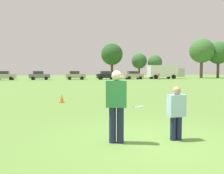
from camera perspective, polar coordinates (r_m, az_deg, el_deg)
name	(u,v)px	position (r m, az deg, el deg)	size (l,w,h in m)	color
ground_plane	(150,141)	(6.40, 9.02, -12.56)	(199.14, 199.14, 0.00)	#608C3D
player_thrower	(116,102)	(5.99, 1.06, -3.66)	(0.57, 0.43, 1.81)	#1E234C
player_defender	(176,110)	(6.49, 14.98, -5.37)	(0.44, 0.27, 1.40)	#1E234C
frisbee	(138,107)	(5.96, 6.22, -4.66)	(0.27, 0.27, 0.05)	white
traffic_cone	(62,98)	(14.11, -11.82, -2.68)	(0.32, 0.32, 0.48)	#D8590C
parked_car_mid_left	(4,75)	(53.31, -24.10, 2.50)	(4.21, 2.24, 1.82)	#B7AD99
parked_car_center	(39,75)	(52.22, -16.79, 2.65)	(4.21, 2.24, 1.82)	slate
parked_car_mid_right	(75,75)	(51.74, -8.68, 2.76)	(4.21, 2.24, 1.82)	#B7AD99
parked_car_near_right	(106,75)	(52.28, -1.42, 2.81)	(4.21, 2.24, 1.82)	black
parked_car_far_right	(133,75)	(53.93, 5.08, 2.83)	(4.21, 2.24, 1.82)	#B7AD99
box_truck	(165,71)	(57.96, 12.43, 3.64)	(8.51, 3.05, 3.18)	white
bystander_far_jogger	(159,76)	(49.97, 11.03, 2.63)	(0.40, 0.48, 1.54)	gray
tree_west_oak	(112,54)	(58.67, -0.02, 7.72)	(5.23, 5.23, 8.49)	brown
tree_west_maple	(139,61)	(62.04, 6.45, 6.12)	(3.91, 3.91, 6.35)	brown
tree_center_elm	(155,62)	(62.40, 10.14, 5.77)	(3.61, 3.61, 5.87)	brown
tree_east_birch	(202,51)	(68.15, 20.48, 8.02)	(6.38, 6.38, 10.36)	brown
tree_east_oak	(218,53)	(70.78, 23.89, 7.39)	(5.96, 5.96, 9.69)	brown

